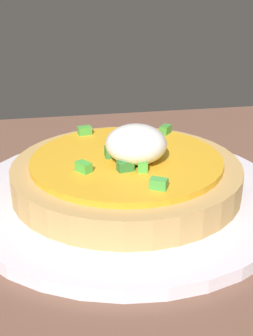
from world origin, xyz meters
TOP-DOWN VIEW (x-y plane):
  - dining_table at (0.00, 0.00)cm, footprint 90.33×68.50cm
  - plate at (-1.39, -7.95)cm, footprint 28.18×28.18cm
  - pizza at (-1.44, -7.88)cm, footprint 20.06×20.06cm

SIDE VIEW (x-z plane):
  - dining_table at x=0.00cm, z-range 0.00..2.47cm
  - plate at x=-1.39cm, z-range 2.47..3.54cm
  - pizza at x=-1.44cm, z-range 2.10..8.29cm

